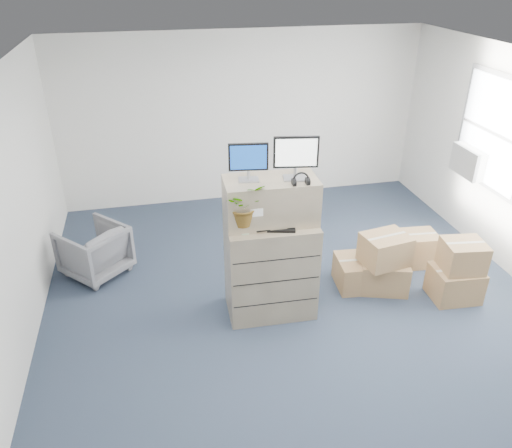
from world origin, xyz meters
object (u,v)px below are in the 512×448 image
object	(u,v)px
monitor_right	(296,155)
potted_plant	(244,209)
office_chair	(94,248)
water_bottle	(274,207)
filing_cabinet_lower	(271,268)
monitor_left	(248,160)
keyboard	(273,227)

from	to	relation	value
monitor_right	potted_plant	bearing A→B (deg)	-159.63
potted_plant	office_chair	distance (m)	2.45
monitor_right	water_bottle	xyz separation A→B (m)	(-0.21, 0.07, -0.61)
filing_cabinet_lower	water_bottle	bearing A→B (deg)	62.48
monitor_right	filing_cabinet_lower	bearing A→B (deg)	-166.59
potted_plant	monitor_left	bearing A→B (deg)	62.84
filing_cabinet_lower	keyboard	world-z (taller)	keyboard
monitor_right	potted_plant	size ratio (longest dim) A/B	0.83
monitor_left	keyboard	xyz separation A→B (m)	(0.23, -0.20, -0.72)
water_bottle	office_chair	distance (m)	2.61
monitor_left	water_bottle	world-z (taller)	monitor_left
water_bottle	potted_plant	distance (m)	0.43
monitor_right	keyboard	distance (m)	0.81
filing_cabinet_lower	keyboard	size ratio (longest dim) A/B	2.47
monitor_left	monitor_right	bearing A→B (deg)	-0.01
filing_cabinet_lower	office_chair	distance (m)	2.44
potted_plant	keyboard	bearing A→B (deg)	-3.29
monitor_left	office_chair	world-z (taller)	monitor_left
filing_cabinet_lower	potted_plant	distance (m)	0.91
monitor_right	office_chair	xyz separation A→B (m)	(-2.34, 1.25, -1.56)
potted_plant	office_chair	bearing A→B (deg)	142.23
keyboard	office_chair	distance (m)	2.62
water_bottle	monitor_left	bearing A→B (deg)	-179.73
filing_cabinet_lower	potted_plant	size ratio (longest dim) A/B	2.06
office_chair	monitor_right	bearing A→B (deg)	109.18
filing_cabinet_lower	office_chair	bearing A→B (deg)	150.53
office_chair	water_bottle	bearing A→B (deg)	108.27
monitor_left	monitor_right	xyz separation A→B (m)	(0.49, -0.07, 0.03)
monitor_left	water_bottle	bearing A→B (deg)	7.94
keyboard	water_bottle	distance (m)	0.25
filing_cabinet_lower	potted_plant	bearing A→B (deg)	-162.13
monitor_right	water_bottle	distance (m)	0.64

